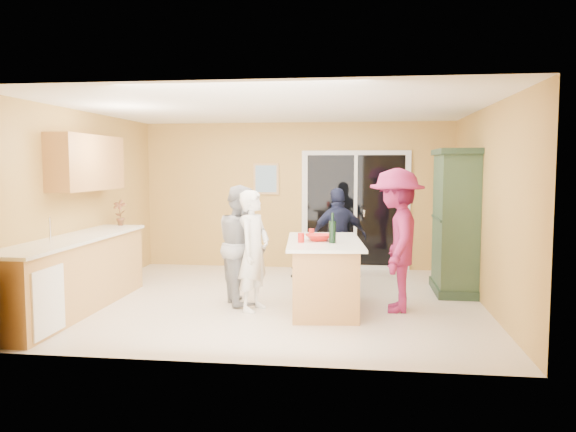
# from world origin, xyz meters

# --- Properties ---
(floor) EXTENTS (5.50, 5.50, 0.00)m
(floor) POSITION_xyz_m (0.00, 0.00, 0.00)
(floor) COLOR beige
(floor) RESTS_ON ground
(ceiling) EXTENTS (5.50, 5.00, 0.10)m
(ceiling) POSITION_xyz_m (0.00, 0.00, 2.60)
(ceiling) COLOR white
(ceiling) RESTS_ON wall_back
(wall_back) EXTENTS (5.50, 0.10, 2.60)m
(wall_back) POSITION_xyz_m (0.00, 2.50, 1.30)
(wall_back) COLOR #EEC462
(wall_back) RESTS_ON ground
(wall_front) EXTENTS (5.50, 0.10, 2.60)m
(wall_front) POSITION_xyz_m (0.00, -2.50, 1.30)
(wall_front) COLOR #EEC462
(wall_front) RESTS_ON ground
(wall_left) EXTENTS (0.10, 5.00, 2.60)m
(wall_left) POSITION_xyz_m (-2.75, 0.00, 1.30)
(wall_left) COLOR #EEC462
(wall_left) RESTS_ON ground
(wall_right) EXTENTS (0.10, 5.00, 2.60)m
(wall_right) POSITION_xyz_m (2.75, 0.00, 1.30)
(wall_right) COLOR #EEC462
(wall_right) RESTS_ON ground
(left_cabinet_run) EXTENTS (0.65, 3.05, 1.24)m
(left_cabinet_run) POSITION_xyz_m (-2.45, -1.05, 0.46)
(left_cabinet_run) COLOR tan
(left_cabinet_run) RESTS_ON floor
(upper_cabinets) EXTENTS (0.35, 1.60, 0.75)m
(upper_cabinets) POSITION_xyz_m (-2.58, -0.20, 1.88)
(upper_cabinets) COLOR tan
(upper_cabinets) RESTS_ON wall_left
(sliding_door) EXTENTS (1.90, 0.07, 2.10)m
(sliding_door) POSITION_xyz_m (1.05, 2.46, 1.05)
(sliding_door) COLOR silver
(sliding_door) RESTS_ON floor
(framed_picture) EXTENTS (0.46, 0.04, 0.56)m
(framed_picture) POSITION_xyz_m (-0.55, 2.48, 1.60)
(framed_picture) COLOR tan
(framed_picture) RESTS_ON wall_back
(kitchen_island) EXTENTS (1.08, 1.78, 0.89)m
(kitchen_island) POSITION_xyz_m (0.68, -0.40, 0.42)
(kitchen_island) COLOR tan
(kitchen_island) RESTS_ON floor
(green_hutch) EXTENTS (0.59, 1.13, 2.07)m
(green_hutch) POSITION_xyz_m (2.49, 0.80, 1.01)
(green_hutch) COLOR #233827
(green_hutch) RESTS_ON floor
(woman_white) EXTENTS (0.51, 0.64, 1.53)m
(woman_white) POSITION_xyz_m (-0.20, -0.56, 0.76)
(woman_white) COLOR white
(woman_white) RESTS_ON floor
(woman_grey) EXTENTS (0.87, 0.95, 1.58)m
(woman_grey) POSITION_xyz_m (-0.43, -0.20, 0.79)
(woman_grey) COLOR #A7A7A9
(woman_grey) RESTS_ON floor
(woman_navy) EXTENTS (0.96, 0.67, 1.51)m
(woman_navy) POSITION_xyz_m (0.81, 0.91, 0.75)
(woman_navy) COLOR #181A36
(woman_navy) RESTS_ON floor
(woman_magenta) EXTENTS (0.75, 1.21, 1.81)m
(woman_magenta) POSITION_xyz_m (1.58, -0.36, 0.90)
(woman_magenta) COLOR maroon
(woman_magenta) RESTS_ON floor
(serving_bowl) EXTENTS (0.39, 0.39, 0.08)m
(serving_bowl) POSITION_xyz_m (0.61, -0.45, 0.93)
(serving_bowl) COLOR red
(serving_bowl) RESTS_ON kitchen_island
(tulip_vase) EXTENTS (0.20, 0.14, 0.39)m
(tulip_vase) POSITION_xyz_m (-2.45, 0.52, 1.13)
(tulip_vase) COLOR #AA1125
(tulip_vase) RESTS_ON left_cabinet_run
(tumbler_near) EXTENTS (0.10, 0.10, 0.12)m
(tumbler_near) POSITION_xyz_m (0.41, -0.64, 0.95)
(tumbler_near) COLOR red
(tumbler_near) RESTS_ON kitchen_island
(tumbler_far) EXTENTS (0.07, 0.07, 0.10)m
(tumbler_far) POSITION_xyz_m (0.48, -0.04, 0.94)
(tumbler_far) COLOR red
(tumbler_far) RESTS_ON kitchen_island
(wine_bottle) EXTENTS (0.09, 0.09, 0.37)m
(wine_bottle) POSITION_xyz_m (0.79, -0.64, 1.04)
(wine_bottle) COLOR black
(wine_bottle) RESTS_ON kitchen_island
(white_plate) EXTENTS (0.23, 0.23, 0.01)m
(white_plate) POSITION_xyz_m (0.38, 0.06, 0.90)
(white_plate) COLOR silver
(white_plate) RESTS_ON kitchen_island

